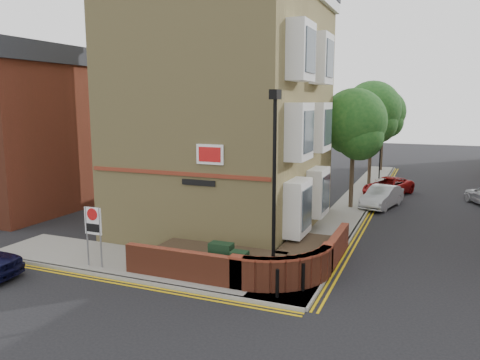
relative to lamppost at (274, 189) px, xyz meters
name	(u,v)px	position (x,y,z in m)	size (l,w,h in m)	color
ground	(213,296)	(-1.60, -1.20, -3.34)	(120.00, 120.00, 0.00)	black
pavement_corner	(146,264)	(-5.10, 0.30, -3.28)	(13.00, 3.00, 0.12)	gray
pavement_main	(356,201)	(0.40, 14.80, -3.28)	(2.00, 32.00, 0.12)	gray
kerb_side	(121,278)	(-5.10, -1.20, -3.28)	(13.00, 0.15, 0.12)	gray
kerb_main_near	(373,202)	(1.40, 14.80, -3.28)	(0.15, 32.00, 0.12)	gray
yellow_lines_side	(117,282)	(-5.10, -1.45, -3.34)	(13.00, 0.28, 0.01)	gold
yellow_lines_main	(377,203)	(1.65, 14.80, -3.34)	(0.28, 32.00, 0.01)	gold
corner_building	(231,98)	(-4.44, 6.80, 2.88)	(8.95, 10.40, 13.60)	tan
garden_wall	(243,270)	(-1.60, 1.30, -3.34)	(6.80, 6.00, 1.20)	brown
lamppost	(274,189)	(0.00, 0.00, 0.00)	(0.25, 0.50, 6.30)	black
utility_cabinet_large	(221,260)	(-1.90, 0.10, -2.62)	(0.80, 0.45, 1.20)	black
utility_cabinet_small	(239,267)	(-1.10, -0.20, -2.67)	(0.55, 0.40, 1.10)	black
bollard_near	(277,283)	(0.40, -0.80, -2.77)	(0.11, 0.11, 0.90)	black
bollard_far	(303,277)	(1.00, 0.00, -2.77)	(0.11, 0.11, 0.90)	black
zone_sign	(93,226)	(-6.60, -0.70, -1.70)	(0.72, 0.07, 2.20)	slate
side_building	(38,128)	(-16.60, 6.80, 1.20)	(6.40, 10.40, 9.00)	brown
tree_near	(354,126)	(0.40, 12.85, 1.36)	(3.64, 3.65, 6.70)	#382B1E
tree_mid	(372,114)	(0.40, 20.85, 1.85)	(4.03, 4.03, 7.42)	#382B1E
tree_far	(383,115)	(0.40, 28.85, 1.57)	(3.81, 3.81, 7.00)	#382B1E
traffic_light_assembly	(381,145)	(0.80, 23.80, -0.56)	(0.20, 0.16, 4.20)	black
silver_car_near	(382,197)	(2.00, 13.83, -2.71)	(1.33, 3.83, 1.26)	#AFB3B8
red_car_main	(388,186)	(2.00, 17.78, -2.76)	(1.94, 4.20, 1.17)	maroon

